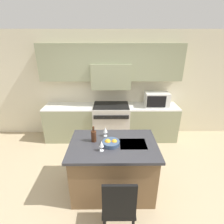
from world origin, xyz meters
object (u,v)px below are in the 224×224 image
object	(u,v)px
island_chair	(119,206)
wine_glass_near	(101,144)
range_stove	(111,122)
fruit_bowl	(111,143)
microwave	(157,99)
wine_glass_far	(105,130)
wine_bottle	(94,136)

from	to	relation	value
island_chair	wine_glass_near	distance (m)	0.84
range_stove	fruit_bowl	xyz separation A→B (m)	(-0.01, -1.76, 0.50)
range_stove	wine_glass_near	xyz separation A→B (m)	(-0.15, -1.92, 0.57)
microwave	wine_glass_near	xyz separation A→B (m)	(-1.29, -1.94, -0.04)
wine_glass_far	island_chair	bearing A→B (deg)	-80.03
wine_glass_near	wine_bottle	bearing A→B (deg)	117.66
wine_glass_near	fruit_bowl	distance (m)	0.22
wine_glass_far	fruit_bowl	distance (m)	0.30
microwave	island_chair	size ratio (longest dim) A/B	0.58
range_stove	wine_bottle	size ratio (longest dim) A/B	3.56
wine_bottle	wine_glass_near	size ratio (longest dim) A/B	1.57
microwave	wine_glass_far	bearing A→B (deg)	-129.50
microwave	wine_glass_far	size ratio (longest dim) A/B	3.48
wine_glass_far	range_stove	bearing A→B (deg)	86.03
microwave	wine_bottle	size ratio (longest dim) A/B	2.21
range_stove	island_chair	xyz separation A→B (m)	(0.09, -2.57, 0.09)
range_stove	island_chair	distance (m)	2.57
microwave	fruit_bowl	distance (m)	2.12
island_chair	wine_bottle	size ratio (longest dim) A/B	3.80
wine_glass_far	wine_bottle	bearing A→B (deg)	-138.28
wine_glass_near	fruit_bowl	xyz separation A→B (m)	(0.14, 0.16, -0.08)
island_chair	wine_glass_far	xyz separation A→B (m)	(-0.19, 1.08, 0.48)
range_stove	fruit_bowl	bearing A→B (deg)	-90.29
wine_bottle	range_stove	bearing A→B (deg)	80.14
wine_glass_near	fruit_bowl	bearing A→B (deg)	48.35
range_stove	wine_glass_far	world-z (taller)	wine_glass_far
range_stove	fruit_bowl	distance (m)	1.83
range_stove	wine_glass_near	distance (m)	2.01
wine_glass_near	wine_glass_far	world-z (taller)	same
range_stove	microwave	xyz separation A→B (m)	(1.14, 0.02, 0.62)
range_stove	fruit_bowl	size ratio (longest dim) A/B	3.44
wine_bottle	fruit_bowl	xyz separation A→B (m)	(0.28, -0.11, -0.06)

